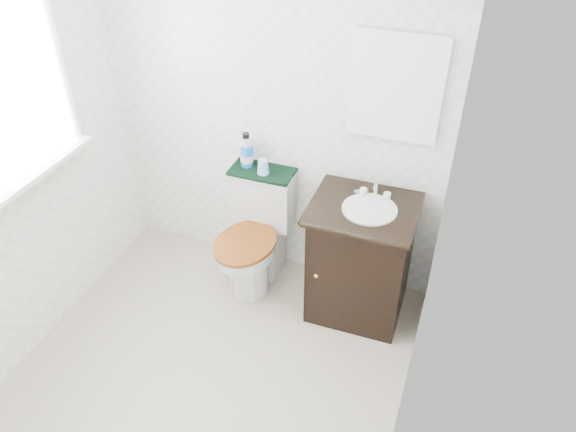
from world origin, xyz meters
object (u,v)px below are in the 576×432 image
Objects in this scene: toilet at (257,237)px; cup at (263,166)px; vanity at (361,258)px; trash_bin at (248,274)px; mouthwash_bottle at (247,151)px.

cup is at bearing 77.86° from toilet.
vanity is 2.94× the size of trash_bin.
toilet is at bearing 90.00° from trash_bin.
trash_bin is 3.22× the size of cup.
mouthwash_bottle is at bearing 127.56° from toilet.
cup is (-0.71, 0.16, 0.42)m from vanity.
vanity is at bearing 8.08° from trash_bin.
vanity reaches higher than trash_bin.
vanity is at bearing -5.08° from toilet.
mouthwash_bottle is 2.40× the size of cup.
mouthwash_bottle reaches higher than cup.
mouthwash_bottle reaches higher than toilet.
trash_bin is 0.74m from cup.
toilet is 0.52m from cup.
toilet is 0.59m from mouthwash_bottle.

